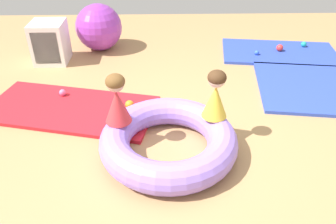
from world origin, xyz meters
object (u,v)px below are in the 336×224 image
child_in_red (117,99)px  play_ball_orange (130,105)px  inflatable_cushion (169,141)px  child_in_yellow (216,95)px  play_ball_pink (63,93)px  exercise_ball_large (99,27)px  play_ball_blue (257,53)px  storage_cube (50,43)px  play_ball_red (280,48)px  play_ball_teal (304,44)px

child_in_red → play_ball_orange: 0.70m
inflatable_cushion → play_ball_orange: size_ratio=13.24×
child_in_yellow → child_in_red: 0.88m
play_ball_pink → exercise_ball_large: exercise_ball_large is taller
child_in_red → play_ball_blue: bearing=-170.0°
play_ball_blue → exercise_ball_large: bearing=170.8°
child_in_yellow → storage_cube: bearing=64.8°
inflatable_cushion → play_ball_pink: 1.56m
inflatable_cushion → child_in_yellow: (0.43, 0.19, 0.36)m
play_ball_pink → storage_cube: (-0.38, 1.01, 0.20)m
play_ball_red → play_ball_pink: 3.14m
storage_cube → play_ball_pink: bearing=-69.5°
child_in_yellow → play_ball_teal: size_ratio=5.64×
child_in_red → exercise_ball_large: size_ratio=0.69×
inflatable_cushion → play_ball_blue: size_ratio=19.09×
child_in_yellow → exercise_ball_large: child_in_yellow is taller
play_ball_red → play_ball_pink: (-2.89, -1.22, -0.01)m
play_ball_orange → exercise_ball_large: size_ratio=0.14×
inflatable_cushion → play_ball_red: inflatable_cushion is taller
play_ball_blue → exercise_ball_large: exercise_ball_large is taller
exercise_ball_large → play_ball_orange: bearing=-72.4°
play_ball_orange → play_ball_teal: size_ratio=1.15×
inflatable_cushion → play_ball_pink: size_ratio=16.29×
play_ball_red → exercise_ball_large: 2.68m
inflatable_cushion → exercise_ball_large: exercise_ball_large is taller
play_ball_pink → exercise_ball_large: (0.23, 1.46, 0.26)m
inflatable_cushion → play_ball_orange: 0.81m
play_ball_blue → play_ball_teal: size_ratio=0.80×
child_in_yellow → play_ball_orange: 1.05m
play_ball_orange → exercise_ball_large: exercise_ball_large is taller
child_in_yellow → storage_cube: 2.71m
exercise_ball_large → play_ball_teal: bearing=-1.7°
inflatable_cushion → play_ball_teal: size_ratio=15.24×
child_in_red → exercise_ball_large: child_in_red is taller
child_in_red → play_ball_pink: (-0.75, 0.86, -0.42)m
play_ball_blue → storage_cube: bearing=-178.4°
play_ball_blue → play_ball_teal: play_ball_teal is taller
child_in_yellow → play_ball_pink: size_ratio=6.03×
play_ball_pink → exercise_ball_large: 1.50m
play_ball_blue → play_ball_pink: (-2.52, -1.09, 0.01)m
child_in_red → play_ball_teal: 3.42m
child_in_yellow → exercise_ball_large: size_ratio=0.68×
exercise_ball_large → play_ball_blue: bearing=-9.2°
play_ball_orange → storage_cube: (-1.17, 1.31, 0.19)m
play_ball_orange → exercise_ball_large: bearing=107.6°
child_in_yellow → play_ball_orange: (-0.83, 0.50, -0.41)m
exercise_ball_large → child_in_red: bearing=-77.5°
play_ball_red → play_ball_orange: (-2.10, -1.52, -0.00)m
inflatable_cushion → play_ball_blue: (1.32, 2.09, -0.06)m
play_ball_red → play_ball_blue: (-0.37, -0.13, -0.02)m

